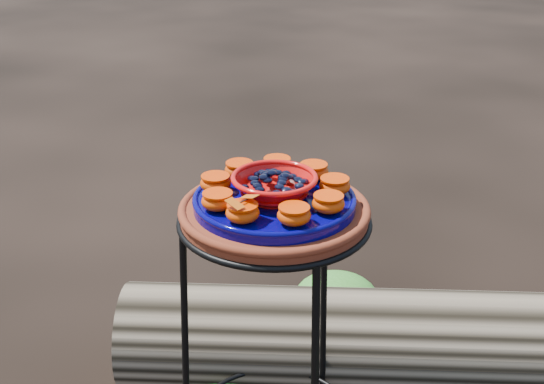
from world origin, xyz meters
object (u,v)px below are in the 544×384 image
Objects in this scene: cobalt_plate at (274,202)px; red_bowl at (274,187)px; plant_stand at (274,357)px; driftwood_log at (413,344)px; terracotta_saucer at (274,213)px.

cobalt_plate is 0.03m from red_bowl.
cobalt_plate is at bearing 0.00° from plant_stand.
cobalt_plate reaches higher than plant_stand.
plant_stand is 0.39m from cobalt_plate.
driftwood_log is at bearing 74.87° from cobalt_plate.
cobalt_plate is 2.00× the size of red_bowl.
terracotta_saucer is at bearing 0.00° from plant_stand.
red_bowl is (0.00, 0.00, 0.06)m from terracotta_saucer.
cobalt_plate is 0.20× the size of driftwood_log.
terracotta_saucer reaches higher than plant_stand.
terracotta_saucer is 0.24× the size of driftwood_log.
plant_stand is at bearing 0.00° from cobalt_plate.
red_bowl is 0.10× the size of driftwood_log.
red_bowl is at bearing 0.00° from plant_stand.
red_bowl is (0.00, 0.00, 0.43)m from plant_stand.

